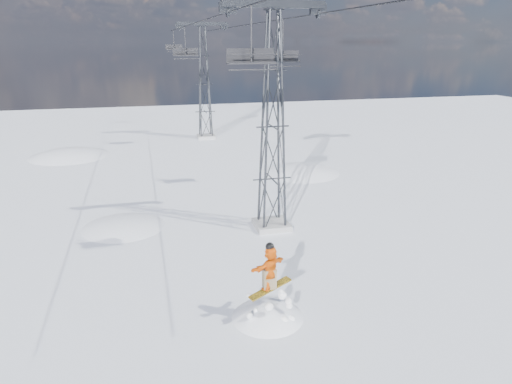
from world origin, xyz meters
TOP-DOWN VIEW (x-y plane):
  - ground at (0.00, 0.00)m, footprint 120.00×120.00m
  - snow_terrain at (-4.77, 21.24)m, footprint 39.00×37.00m
  - lift_tower_near at (0.80, 8.00)m, footprint 5.20×1.80m
  - lift_tower_far at (0.80, 33.00)m, footprint 5.20×1.80m
  - haul_cables at (0.80, 19.50)m, footprint 4.46×51.00m
  - snowboarder_jump at (-1.67, -0.15)m, footprint 4.40×4.40m
  - lift_chair_near at (-1.40, 3.45)m, footprint 1.86×0.53m
  - lift_chair_mid at (3.00, 13.70)m, footprint 2.20×0.63m
  - lift_chair_far at (-1.40, 28.24)m, footprint 2.20×0.63m
  - lift_chair_extra at (-1.40, 41.17)m, footprint 1.92×0.55m

SIDE VIEW (x-z plane):
  - snow_terrain at x=-4.77m, z-range -20.59..1.41m
  - snowboarder_jump at x=-1.67m, z-range -5.16..1.89m
  - ground at x=0.00m, z-range 0.00..0.00m
  - lift_tower_near at x=0.80m, z-range -0.24..11.18m
  - lift_tower_far at x=0.80m, z-range -0.24..11.18m
  - lift_chair_mid at x=3.00m, z-range 7.30..10.03m
  - lift_chair_far at x=-1.40m, z-range 7.31..10.03m
  - lift_chair_extra at x=-1.40m, z-range 7.75..10.13m
  - lift_chair_near at x=-1.40m, z-range 7.85..10.16m
  - haul_cables at x=0.80m, z-range 10.82..10.88m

